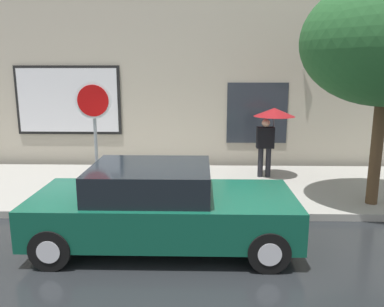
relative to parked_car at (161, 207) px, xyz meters
name	(u,v)px	position (x,y,z in m)	size (l,w,h in m)	color
ground_plane	(160,241)	(-0.05, 0.15, -0.69)	(60.00, 60.00, 0.00)	black
sidewalk	(172,187)	(-0.05, 3.15, -0.62)	(20.00, 4.00, 0.15)	gray
building_facade	(176,52)	(-0.08, 5.64, 2.79)	(20.00, 0.67, 7.00)	#B2A893
parked_car	(161,207)	(0.00, 0.00, 0.00)	(4.36, 1.95, 1.40)	#0F4C38
fire_hydrant	(196,179)	(0.56, 2.23, -0.15)	(0.30, 0.44, 0.81)	white
pedestrian_with_umbrella	(272,121)	(2.51, 3.92, 0.96)	(1.08, 1.08, 1.85)	black
stop_sign	(94,118)	(-1.60, 1.91, 1.27)	(0.76, 0.10, 2.56)	gray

